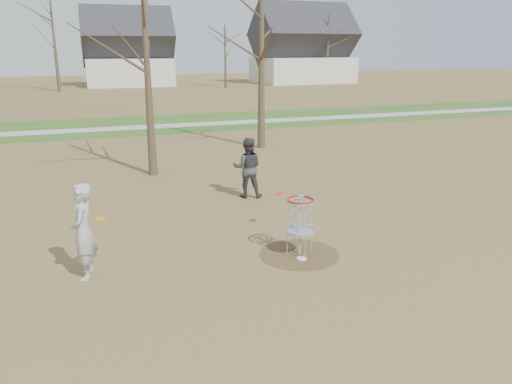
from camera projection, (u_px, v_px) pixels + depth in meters
ground at (299, 254)px, 11.23m from camera, size 160.00×160.00×0.00m
green_band at (156, 124)px, 30.22m from camera, size 160.00×8.00×0.01m
footpath at (159, 126)px, 29.31m from camera, size 160.00×1.50×0.01m
dirt_circle at (299, 254)px, 11.23m from camera, size 1.80×1.80×0.01m
player_standing at (83, 232)px, 9.85m from camera, size 0.58×0.78×1.96m
player_throwing at (248, 168)px, 15.30m from camera, size 1.08×0.96×1.86m
disc_grounded at (302, 259)px, 10.95m from camera, size 0.22×0.22×0.02m
discs_in_play at (205, 204)px, 11.17m from camera, size 4.56×1.51×0.29m
disc_golf_basket at (300, 216)px, 10.97m from camera, size 0.64×0.64×1.35m
bare_trees at (147, 37)px, 42.68m from camera, size 52.62×44.98×9.00m
houses_row at (150, 56)px, 59.18m from camera, size 56.51×10.01×7.26m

